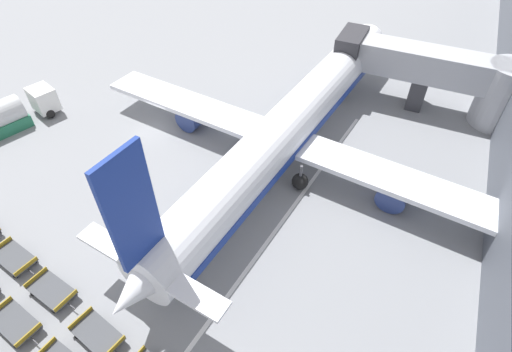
{
  "coord_description": "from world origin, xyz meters",
  "views": [
    {
      "loc": [
        22.56,
        -24.79,
        23.66
      ],
      "look_at": [
        12.48,
        -3.44,
        1.36
      ],
      "focal_mm": 28.0,
      "sensor_mm": 36.0,
      "label": 1
    }
  ],
  "objects_px": {
    "baggage_dolly_row_mid_b_col_d": "(98,335)",
    "fuel_tanker_primary": "(7,116)",
    "airplane": "(289,127)",
    "baggage_dolly_row_mid_b_col_b": "(14,258)",
    "baggage_dolly_row_mid_b_col_c": "(52,291)",
    "baggage_dolly_row_mid_a_col_c": "(15,323)"
  },
  "relations": [
    {
      "from": "fuel_tanker_primary",
      "to": "baggage_dolly_row_mid_b_col_d",
      "type": "relative_size",
      "value": 2.23
    },
    {
      "from": "fuel_tanker_primary",
      "to": "baggage_dolly_row_mid_b_col_d",
      "type": "xyz_separation_m",
      "value": [
        22.43,
        -13.01,
        -0.89
      ]
    },
    {
      "from": "airplane",
      "to": "fuel_tanker_primary",
      "type": "xyz_separation_m",
      "value": [
        -26.22,
        -7.64,
        -1.81
      ]
    },
    {
      "from": "baggage_dolly_row_mid_b_col_c",
      "to": "baggage_dolly_row_mid_b_col_d",
      "type": "bearing_deg",
      "value": -12.12
    },
    {
      "from": "fuel_tanker_primary",
      "to": "baggage_dolly_row_mid_b_col_b",
      "type": "xyz_separation_m",
      "value": [
        13.43,
        -11.22,
        -0.89
      ]
    },
    {
      "from": "fuel_tanker_primary",
      "to": "airplane",
      "type": "bearing_deg",
      "value": 16.25
    },
    {
      "from": "fuel_tanker_primary",
      "to": "baggage_dolly_row_mid_b_col_b",
      "type": "height_order",
      "value": "fuel_tanker_primary"
    },
    {
      "from": "fuel_tanker_primary",
      "to": "baggage_dolly_row_mid_b_col_d",
      "type": "distance_m",
      "value": 25.94
    },
    {
      "from": "baggage_dolly_row_mid_a_col_c",
      "to": "baggage_dolly_row_mid_b_col_c",
      "type": "xyz_separation_m",
      "value": [
        0.35,
        2.59,
        0.0
      ]
    },
    {
      "from": "baggage_dolly_row_mid_b_col_d",
      "to": "airplane",
      "type": "bearing_deg",
      "value": 79.59
    },
    {
      "from": "airplane",
      "to": "baggage_dolly_row_mid_a_col_c",
      "type": "xyz_separation_m",
      "value": [
        -8.85,
        -22.23,
        -2.7
      ]
    },
    {
      "from": "baggage_dolly_row_mid_a_col_c",
      "to": "airplane",
      "type": "bearing_deg",
      "value": 68.3
    },
    {
      "from": "baggage_dolly_row_mid_a_col_c",
      "to": "baggage_dolly_row_mid_b_col_b",
      "type": "distance_m",
      "value": 5.19
    },
    {
      "from": "baggage_dolly_row_mid_b_col_c",
      "to": "airplane",
      "type": "bearing_deg",
      "value": 66.62
    },
    {
      "from": "baggage_dolly_row_mid_b_col_c",
      "to": "baggage_dolly_row_mid_b_col_d",
      "type": "height_order",
      "value": "same"
    },
    {
      "from": "baggage_dolly_row_mid_b_col_d",
      "to": "baggage_dolly_row_mid_b_col_c",
      "type": "bearing_deg",
      "value": 167.88
    },
    {
      "from": "fuel_tanker_primary",
      "to": "baggage_dolly_row_mid_b_col_b",
      "type": "bearing_deg",
      "value": -39.88
    },
    {
      "from": "airplane",
      "to": "baggage_dolly_row_mid_b_col_c",
      "type": "bearing_deg",
      "value": -113.38
    },
    {
      "from": "baggage_dolly_row_mid_b_col_d",
      "to": "fuel_tanker_primary",
      "type": "bearing_deg",
      "value": 149.89
    },
    {
      "from": "fuel_tanker_primary",
      "to": "baggage_dolly_row_mid_b_col_c",
      "type": "height_order",
      "value": "fuel_tanker_primary"
    },
    {
      "from": "baggage_dolly_row_mid_b_col_b",
      "to": "airplane",
      "type": "bearing_deg",
      "value": 55.84
    },
    {
      "from": "airplane",
      "to": "baggage_dolly_row_mid_b_col_d",
      "type": "height_order",
      "value": "airplane"
    }
  ]
}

